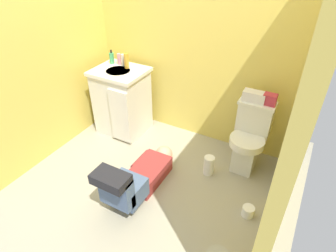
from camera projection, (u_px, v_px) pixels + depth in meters
The scene contains 16 objects.
ground_plane at pixel (150, 178), 3.05m from camera, with size 2.90×2.90×0.04m, color #9D9781.
wall_back at pixel (195, 37), 3.09m from camera, with size 2.56×0.08×2.40m, color #DBC252.
wall_left at pixel (40, 46), 2.86m from camera, with size 0.08×1.90×2.40m, color #DBC252.
wall_right at pixel (306, 107), 1.87m from camera, with size 0.08×1.90×2.40m, color #DBC252.
toilet at pixel (249, 138), 2.99m from camera, with size 0.36×0.46×0.75m.
vanity_cabinet at pixel (122, 101), 3.54m from camera, with size 0.60×0.53×0.82m.
faucet at pixel (126, 62), 3.39m from camera, with size 0.02×0.02×0.10m, color silver.
person_plumber at pixel (137, 178), 2.78m from camera, with size 0.39×1.06×0.52m.
tissue_box at pixel (254, 96), 2.83m from camera, with size 0.22×0.11×0.10m, color silver.
toiletry_bag at pixel (270, 99), 2.77m from camera, with size 0.12×0.09×0.11m, color #B22D3F.
soap_dispenser at pixel (112, 58), 3.44m from camera, with size 0.06×0.06×0.17m.
bottle_pink at pixel (119, 59), 3.41m from camera, with size 0.05×0.05×0.13m, color pink.
bottle_white at pixel (124, 60), 3.38m from camera, with size 0.05×0.05×0.14m, color silver.
bottle_amber at pixel (126, 61), 3.31m from camera, with size 0.05×0.05×0.18m, color gold.
paper_towel_roll at pixel (209, 165), 3.02m from camera, with size 0.11×0.11×0.21m, color white.
toilet_paper_roll at pixel (248, 211), 2.60m from camera, with size 0.11×0.11×0.10m, color white.
Camera 1 is at (1.23, -1.85, 2.15)m, focal length 30.81 mm.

